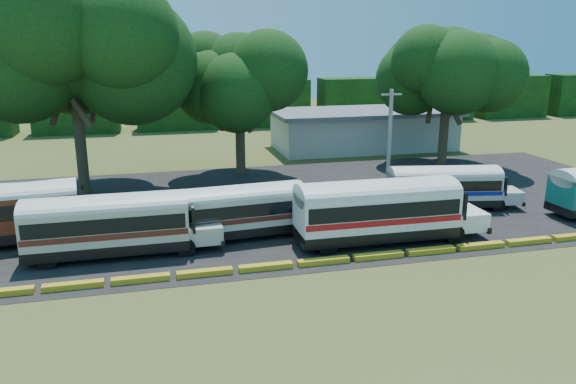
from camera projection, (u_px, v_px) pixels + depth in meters
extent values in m
plane|color=#3F521B|center=(239.00, 281.00, 26.53)|extent=(160.00, 160.00, 0.00)
cube|color=black|center=(225.00, 208.00, 37.99)|extent=(64.00, 24.00, 0.02)
cube|color=#C68F17|center=(2.00, 293.00, 24.96)|extent=(2.70, 0.45, 0.30)
cube|color=#C68F17|center=(73.00, 286.00, 25.66)|extent=(2.70, 0.45, 0.30)
cube|color=#C68F17|center=(141.00, 279.00, 26.37)|extent=(2.70, 0.45, 0.30)
cube|color=#C68F17|center=(205.00, 273.00, 27.07)|extent=(2.70, 0.45, 0.30)
cube|color=#C68F17|center=(266.00, 267.00, 27.78)|extent=(2.70, 0.45, 0.30)
cube|color=#C68F17|center=(323.00, 261.00, 28.48)|extent=(2.70, 0.45, 0.30)
cube|color=#C68F17|center=(378.00, 256.00, 29.19)|extent=(2.70, 0.45, 0.30)
cube|color=#C68F17|center=(431.00, 251.00, 29.89)|extent=(2.70, 0.45, 0.30)
cube|color=#C68F17|center=(481.00, 246.00, 30.60)|extent=(2.70, 0.45, 0.30)
cube|color=#C68F17|center=(528.00, 241.00, 31.30)|extent=(2.70, 0.45, 0.30)
cube|color=#C68F17|center=(574.00, 237.00, 32.01)|extent=(2.70, 0.45, 0.30)
cube|color=#B8B3A9|center=(363.00, 131.00, 58.36)|extent=(18.00, 8.00, 3.60)
cube|color=#53575B|center=(364.00, 112.00, 57.83)|extent=(19.00, 9.00, 0.40)
cube|color=black|center=(76.00, 108.00, 67.83)|extent=(10.00, 4.00, 6.00)
cube|color=black|center=(177.00, 105.00, 70.65)|extent=(10.00, 4.00, 6.00)
cube|color=black|center=(270.00, 103.00, 73.47)|extent=(10.00, 4.00, 6.00)
cube|color=black|center=(356.00, 100.00, 76.29)|extent=(10.00, 4.00, 6.00)
cube|color=black|center=(436.00, 98.00, 79.11)|extent=(10.00, 4.00, 6.00)
cube|color=black|center=(510.00, 96.00, 81.93)|extent=(10.00, 4.00, 6.00)
cylinder|color=black|center=(77.00, 235.00, 31.28)|extent=(1.07, 0.40, 1.05)
cylinder|color=black|center=(77.00, 223.00, 33.31)|extent=(1.07, 0.40, 1.05)
cube|color=maroon|center=(97.00, 218.00, 32.56)|extent=(2.12, 2.50, 1.00)
cube|color=black|center=(84.00, 203.00, 32.07)|extent=(0.42, 2.41, 1.44)
cube|color=black|center=(114.00, 224.00, 32.96)|extent=(0.46, 2.57, 0.31)
cylinder|color=black|center=(186.00, 248.00, 29.39)|extent=(1.00, 0.28, 1.00)
cylinder|color=black|center=(183.00, 234.00, 31.39)|extent=(1.00, 0.28, 1.00)
cylinder|color=black|center=(47.00, 260.00, 27.76)|extent=(1.00, 0.28, 1.00)
cylinder|color=black|center=(53.00, 245.00, 29.76)|extent=(1.00, 0.28, 1.00)
cube|color=black|center=(109.00, 244.00, 29.42)|extent=(8.22, 2.53, 0.55)
cube|color=beige|center=(107.00, 223.00, 29.10)|extent=(8.22, 2.53, 1.83)
cube|color=black|center=(107.00, 219.00, 29.05)|extent=(7.89, 2.59, 0.77)
cube|color=#591E16|center=(108.00, 230.00, 29.20)|extent=(8.14, 2.57, 0.30)
ellipsoid|color=silver|center=(105.00, 206.00, 28.86)|extent=(8.22, 2.53, 1.13)
cube|color=beige|center=(204.00, 231.00, 30.53)|extent=(1.81, 2.21, 0.95)
cube|color=black|center=(192.00, 215.00, 30.12)|extent=(0.16, 2.30, 1.37)
cube|color=black|center=(220.00, 237.00, 30.84)|extent=(0.19, 2.45, 0.30)
cube|color=black|center=(26.00, 253.00, 28.48)|extent=(0.19, 2.45, 0.30)
cylinder|color=black|center=(303.00, 229.00, 32.43)|extent=(0.95, 0.34, 0.93)
cylinder|color=black|center=(292.00, 219.00, 34.24)|extent=(0.95, 0.34, 0.93)
cylinder|color=black|center=(194.00, 241.00, 30.42)|extent=(0.95, 0.34, 0.93)
cylinder|color=black|center=(188.00, 230.00, 32.24)|extent=(0.95, 0.34, 0.93)
cube|color=black|center=(238.00, 228.00, 32.15)|extent=(7.81, 2.99, 0.51)
cube|color=beige|center=(238.00, 209.00, 31.86)|extent=(7.81, 2.99, 1.70)
cube|color=black|center=(238.00, 206.00, 31.80)|extent=(7.51, 3.02, 0.72)
cube|color=#541915|center=(238.00, 215.00, 31.95)|extent=(7.74, 3.02, 0.28)
ellipsoid|color=silver|center=(237.00, 195.00, 31.63)|extent=(7.81, 2.99, 1.05)
cube|color=beige|center=(314.00, 215.00, 33.55)|extent=(1.85, 2.19, 0.88)
cube|color=black|center=(305.00, 201.00, 33.12)|extent=(0.33, 2.14, 1.28)
cube|color=black|center=(326.00, 220.00, 33.90)|extent=(0.37, 2.29, 0.28)
cube|color=black|center=(172.00, 237.00, 30.98)|extent=(0.37, 2.29, 0.28)
cylinder|color=black|center=(455.00, 234.00, 31.26)|extent=(1.09, 0.32, 1.09)
cylinder|color=black|center=(435.00, 222.00, 33.45)|extent=(1.09, 0.32, 1.09)
cylinder|color=black|center=(328.00, 245.00, 29.61)|extent=(1.09, 0.32, 1.09)
cylinder|color=black|center=(316.00, 231.00, 31.80)|extent=(1.09, 0.32, 1.09)
cube|color=black|center=(376.00, 231.00, 31.36)|extent=(8.96, 2.83, 0.60)
cube|color=white|center=(377.00, 209.00, 31.02)|extent=(8.96, 2.83, 1.99)
cube|color=black|center=(377.00, 204.00, 30.96)|extent=(8.60, 2.89, 0.84)
cube|color=red|center=(376.00, 215.00, 31.13)|extent=(8.87, 2.87, 0.33)
ellipsoid|color=silver|center=(377.00, 191.00, 30.76)|extent=(8.96, 2.83, 1.22)
cube|color=white|center=(464.00, 218.00, 32.49)|extent=(1.99, 2.42, 1.03)
cube|color=black|center=(454.00, 201.00, 32.06)|extent=(0.19, 2.50, 1.49)
cube|color=black|center=(477.00, 224.00, 32.81)|extent=(0.23, 2.67, 0.33)
cube|color=black|center=(299.00, 239.00, 30.41)|extent=(0.23, 2.67, 0.33)
cylinder|color=black|center=(498.00, 205.00, 37.09)|extent=(0.91, 0.40, 0.88)
cylinder|color=black|center=(487.00, 197.00, 38.91)|extent=(0.91, 0.40, 0.88)
cylinder|color=black|center=(409.00, 207.00, 36.72)|extent=(0.91, 0.40, 0.88)
cylinder|color=black|center=(401.00, 199.00, 38.54)|extent=(0.91, 0.40, 0.88)
cube|color=black|center=(443.00, 200.00, 37.75)|extent=(7.52, 3.49, 0.49)
cube|color=beige|center=(444.00, 185.00, 37.48)|extent=(7.52, 3.49, 1.62)
cube|color=black|center=(444.00, 182.00, 37.43)|extent=(7.25, 3.49, 0.68)
cube|color=navy|center=(443.00, 190.00, 37.56)|extent=(7.46, 3.51, 0.26)
ellipsoid|color=silver|center=(445.00, 173.00, 37.27)|extent=(7.52, 3.49, 0.99)
cube|color=beige|center=(507.00, 195.00, 37.95)|extent=(1.92, 2.20, 0.84)
cube|color=black|center=(500.00, 183.00, 37.69)|extent=(0.50, 2.02, 1.21)
cube|color=black|center=(517.00, 200.00, 38.09)|extent=(0.55, 2.16, 0.26)
cube|color=black|center=(390.00, 202.00, 37.56)|extent=(0.55, 2.16, 0.26)
cylinder|color=black|center=(560.00, 206.00, 36.84)|extent=(0.97, 0.32, 0.96)
cube|color=black|center=(558.00, 211.00, 35.57)|extent=(0.29, 2.36, 0.29)
cylinder|color=#3E321F|center=(80.00, 141.00, 40.92)|extent=(0.80, 0.80, 7.74)
cylinder|color=#3E321F|center=(94.00, 94.00, 40.75)|extent=(1.37, 2.78, 4.41)
cylinder|color=#3E321F|center=(62.00, 94.00, 40.60)|extent=(2.14, 2.43, 4.41)
cylinder|color=#3E321F|center=(70.00, 97.00, 38.80)|extent=(2.83, 0.92, 4.41)
ellipsoid|color=black|center=(70.00, 36.00, 38.97)|extent=(12.10, 12.10, 8.87)
cylinder|color=#3E321F|center=(240.00, 140.00, 46.94)|extent=(0.80, 0.80, 5.72)
cylinder|color=#3E321F|center=(253.00, 110.00, 47.00)|extent=(1.16, 2.19, 3.32)
cylinder|color=#3E321F|center=(226.00, 110.00, 46.84)|extent=(1.73, 1.94, 3.32)
cylinder|color=#3E321F|center=(239.00, 113.00, 45.05)|extent=(2.21, 0.81, 3.32)
ellipsoid|color=black|center=(239.00, 72.00, 45.47)|extent=(8.61, 8.61, 6.31)
cylinder|color=#3E321F|center=(444.00, 132.00, 50.42)|extent=(0.80, 0.80, 5.90)
cylinder|color=#3E321F|center=(456.00, 103.00, 50.45)|extent=(1.17, 2.24, 3.42)
cylinder|color=#3E321F|center=(431.00, 103.00, 50.30)|extent=(1.77, 1.99, 3.42)
cylinder|color=#3E321F|center=(451.00, 106.00, 48.50)|extent=(2.27, 0.82, 3.42)
ellipsoid|color=black|center=(449.00, 67.00, 48.90)|extent=(9.33, 9.33, 6.84)
cylinder|color=gray|center=(389.00, 140.00, 41.84)|extent=(0.30, 0.30, 7.53)
cube|color=gray|center=(392.00, 94.00, 40.95)|extent=(1.60, 0.12, 0.12)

